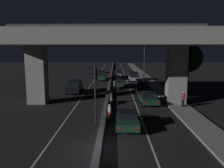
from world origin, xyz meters
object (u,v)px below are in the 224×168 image
Objects in this scene: street_lamp at (143,59)px; car_dark_green_second at (148,98)px; car_grey_sixth at (118,74)px; car_dark_green_second_oncoming at (101,75)px; car_dark_green_fourth at (120,82)px; car_dark_blue_third_oncoming at (92,70)px; car_silver_fifth at (134,76)px; pedestrian_on_sidewalk at (183,99)px; motorcycle_red_filtering_near at (110,113)px; car_black_third at (142,86)px; car_black_lead_oncoming at (75,86)px; motorcycle_white_filtering_mid at (111,99)px; motorcycle_black_filtering_far at (114,86)px; traffic_light_left_of_median at (95,85)px; car_dark_green_lead at (127,119)px.

car_dark_green_second is at bearing -95.26° from street_lamp.
car_dark_green_second_oncoming is at bearing 145.65° from car_grey_sixth.
car_dark_blue_third_oncoming is (-7.09, 21.69, 0.12)m from car_dark_green_fourth.
car_dark_green_fourth is 1.04× the size of car_silver_fifth.
motorcycle_red_filtering_near is at bearing -153.13° from pedestrian_on_sidewalk.
car_black_third reaches higher than car_dark_green_fourth.
car_black_third is 2.41× the size of motorcycle_red_filtering_near.
car_dark_green_second_oncoming is 24.33m from pedestrian_on_sidewalk.
car_black_lead_oncoming is (-6.46, -18.57, 0.06)m from car_grey_sixth.
motorcycle_white_filtering_mid is at bearing 179.90° from car_grey_sixth.
car_black_lead_oncoming reaches higher than car_dark_blue_third_oncoming.
street_lamp is 3.76× the size of motorcycle_red_filtering_near.
motorcycle_white_filtering_mid is at bearing 167.44° from pedestrian_on_sidewalk.
car_dark_blue_third_oncoming is (-6.80, 8.91, -0.06)m from car_grey_sixth.
motorcycle_white_filtering_mid is at bearing 3.80° from motorcycle_red_filtering_near.
motorcycle_black_filtering_far is (6.08, -24.96, -0.24)m from car_dark_blue_third_oncoming.
car_dark_green_second_oncoming is 26.15m from motorcycle_red_filtering_near.
street_lamp is 28.83m from motorcycle_red_filtering_near.
car_dark_green_fourth is 1.12× the size of car_black_lead_oncoming.
street_lamp is 6.94m from car_grey_sixth.
car_black_lead_oncoming reaches higher than car_silver_fifth.
pedestrian_on_sidewalk reaches higher than car_silver_fifth.
car_black_third is at bearing 25.52° from car_dark_green_second_oncoming.
car_black_third is at bearing 67.67° from traffic_light_left_of_median.
car_silver_fifth is at bearing 99.38° from pedestrian_on_sidewalk.
car_silver_fifth is (-0.16, 12.75, -0.05)m from car_black_third.
car_silver_fifth is 25.45m from motorcycle_red_filtering_near.
motorcycle_white_filtering_mid is 9.00m from motorcycle_black_filtering_far.
car_dark_blue_third_oncoming is (-4.58, 40.81, -2.47)m from traffic_light_left_of_median.
car_black_third is 18.66m from car_grey_sixth.
car_black_lead_oncoming reaches higher than car_dark_green_second.
motorcycle_white_filtering_mid is (5.77, -33.96, -0.24)m from car_dark_blue_third_oncoming.
street_lamp reaches higher than car_dark_green_second_oncoming.
motorcycle_black_filtering_far is at bearing -114.34° from street_lamp.
traffic_light_left_of_median is 7.46m from motorcycle_white_filtering_mid.
street_lamp is at bearing 100.92° from car_dark_green_second_oncoming.
car_dark_green_second is 2.52× the size of pedestrian_on_sidewalk.
car_dark_blue_third_oncoming is at bearing 18.02° from motorcycle_black_filtering_far.
car_dark_blue_third_oncoming is at bearing -167.04° from car_dark_green_second_oncoming.
car_dark_green_lead is 28.47m from car_dark_green_second_oncoming.
pedestrian_on_sidewalk is at bearing 23.75° from car_dark_green_second_oncoming.
traffic_light_left_of_median is 26.94m from car_silver_fifth.
car_grey_sixth is (-3.18, 5.60, -0.04)m from car_silver_fifth.
car_dark_green_fourth is 1.05× the size of car_dark_green_second_oncoming.
car_silver_fifth is at bearing 1.87° from car_black_third.
car_dark_green_lead is at bearing 6.92° from car_dark_green_second_oncoming.
pedestrian_on_sidewalk is at bearing -59.01° from motorcycle_red_filtering_near.
car_dark_green_lead is 0.85× the size of car_grey_sixth.
car_dark_green_lead is at bearing 172.31° from car_silver_fifth.
car_dark_green_second is 21.36m from car_dark_green_second_oncoming.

